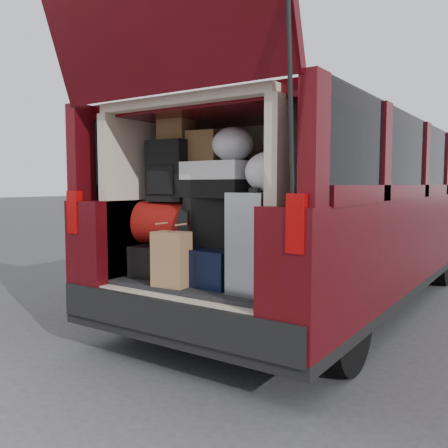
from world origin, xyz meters
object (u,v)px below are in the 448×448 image
(black_hardshell, at_px, (173,259))
(red_duffel, at_px, (171,223))
(kraft_bag, at_px, (171,259))
(navy_hardshell, at_px, (220,264))
(black_soft_case, at_px, (222,222))
(silver_roller, at_px, (261,242))
(backpack, at_px, (170,171))
(twotone_duffel, at_px, (216,180))

(black_hardshell, height_order, red_duffel, red_duffel)
(kraft_bag, distance_m, red_duffel, 0.43)
(navy_hardshell, distance_m, black_soft_case, 0.29)
(silver_roller, relative_size, backpack, 1.41)
(kraft_bag, height_order, twotone_duffel, twotone_duffel)
(navy_hardshell, distance_m, twotone_duffel, 0.58)
(twotone_duffel, bearing_deg, black_hardshell, -177.20)
(black_hardshell, distance_m, kraft_bag, 0.44)
(kraft_bag, distance_m, backpack, 0.69)
(silver_roller, height_order, twotone_duffel, twotone_duffel)
(silver_roller, distance_m, black_soft_case, 0.42)
(silver_roller, bearing_deg, backpack, 177.40)
(silver_roller, xyz_separation_m, black_soft_case, (-0.39, 0.14, 0.10))
(black_soft_case, bearing_deg, red_duffel, 179.88)
(kraft_bag, relative_size, backpack, 0.82)
(black_hardshell, xyz_separation_m, silver_roller, (0.82, -0.12, 0.19))
(black_hardshell, distance_m, twotone_duffel, 0.71)
(black_hardshell, height_order, backpack, backpack)
(kraft_bag, bearing_deg, backpack, 126.32)
(kraft_bag, bearing_deg, red_duffel, 125.56)
(silver_roller, distance_m, red_duffel, 0.81)
(red_duffel, bearing_deg, black_hardshell, 106.28)
(red_duffel, height_order, twotone_duffel, twotone_duffel)
(black_soft_case, height_order, backpack, backpack)
(kraft_bag, bearing_deg, navy_hardshell, 55.94)
(backpack, bearing_deg, silver_roller, -7.72)
(kraft_bag, bearing_deg, twotone_duffel, 62.67)
(silver_roller, relative_size, red_duffel, 1.27)
(silver_roller, bearing_deg, black_hardshell, 173.96)
(red_duffel, bearing_deg, kraft_bag, -58.49)
(silver_roller, xyz_separation_m, red_duffel, (-0.80, 0.08, 0.08))
(black_hardshell, xyz_separation_m, backpack, (0.02, -0.05, 0.65))
(black_soft_case, bearing_deg, black_hardshell, 173.45)
(silver_roller, bearing_deg, red_duffel, 176.97)
(black_soft_case, bearing_deg, twotone_duffel, -147.12)
(navy_hardshell, height_order, red_duffel, red_duffel)
(navy_hardshell, bearing_deg, black_soft_case, 111.65)
(silver_roller, height_order, black_soft_case, silver_roller)
(twotone_duffel, bearing_deg, black_soft_case, 45.97)
(black_soft_case, bearing_deg, kraft_bag, -122.96)
(red_duffel, bearing_deg, black_soft_case, -1.33)
(navy_hardshell, height_order, kraft_bag, kraft_bag)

